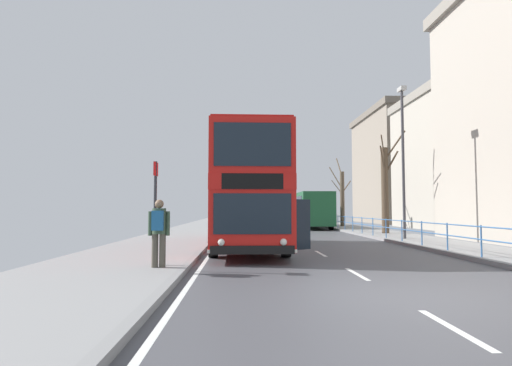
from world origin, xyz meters
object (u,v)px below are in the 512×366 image
Objects in this scene: bare_tree_far_01 at (342,197)px; bus_stop_sign_near at (155,201)px; bare_tree_far_00 at (385,188)px; background_building_01 at (465,160)px; pedestrian_with_backpack at (159,228)px; background_bus_far_lane at (309,209)px; background_building_00 at (414,167)px; street_lamp_far_side at (403,150)px; double_decker_bus_main at (247,192)px.

bus_stop_sign_near is at bearing -113.54° from bare_tree_far_01.
bare_tree_far_01 is (-0.11, 10.70, -0.24)m from bare_tree_far_00.
bus_stop_sign_near is at bearing -132.06° from background_building_01.
bare_tree_far_01 reaches higher than pedestrian_with_backpack.
bare_tree_far_00 is 1.03× the size of bare_tree_far_01.
background_bus_far_lane is at bearing 106.65° from bare_tree_far_00.
bare_tree_far_01 reaches higher than bus_stop_sign_near.
street_lamp_far_side is at bearing -113.36° from background_building_00.
bare_tree_far_00 reaches higher than bare_tree_far_01.
background_building_01 reaches higher than background_bus_far_lane.
double_decker_bus_main is 12.09m from bare_tree_far_00.
background_bus_far_lane is 20.28m from background_building_00.
background_building_01 is (9.60, -2.32, 2.97)m from bare_tree_far_01.
bus_stop_sign_near is at bearing -113.44° from double_decker_bus_main.
bare_tree_far_01 is 17.63m from background_building_00.
bus_stop_sign_near is 0.44× the size of bare_tree_far_00.
bare_tree_far_01 is at bearing 66.46° from bus_stop_sign_near.
street_lamp_far_side is (7.86, 3.90, 2.29)m from double_decker_bus_main.
bare_tree_far_00 is (11.02, 14.35, 1.09)m from bus_stop_sign_near.
bare_tree_far_01 is (0.55, 15.37, -1.90)m from street_lamp_far_side.
street_lamp_far_side is 1.23× the size of bare_tree_far_00.
bare_tree_far_01 is at bearing 87.97° from street_lamp_far_side.
background_building_00 is 15.19m from background_building_01.
background_bus_far_lane is 1.61× the size of bare_tree_far_01.
background_bus_far_lane is at bearing 71.92° from bus_stop_sign_near.
pedestrian_with_backpack is 0.22× the size of street_lamp_far_side.
bare_tree_far_01 is at bearing 11.02° from background_bus_far_lane.
background_building_01 is (12.52, -1.75, 4.03)m from background_bus_far_lane.
bare_tree_far_01 is at bearing 67.25° from pedestrian_with_backpack.
street_lamp_far_side reaches higher than pedestrian_with_backpack.
background_building_00 is (11.59, 12.71, 3.87)m from bare_tree_far_01.
bare_tree_far_00 is 10.71m from bare_tree_far_01.
background_building_00 is (14.51, 13.28, 4.94)m from background_bus_far_lane.
bus_stop_sign_near is at bearing 111.64° from pedestrian_with_backpack.
double_decker_bus_main reaches higher than bus_stop_sign_near.
bus_stop_sign_near is 0.45× the size of bare_tree_far_01.
pedestrian_with_backpack is 0.62× the size of bus_stop_sign_near.
street_lamp_far_side reaches higher than bare_tree_far_01.
street_lamp_far_side reaches higher than double_decker_bus_main.
background_building_01 is at bearing -97.53° from background_building_00.
background_building_01 is at bearing 52.15° from street_lamp_far_side.
pedestrian_with_backpack is 44.62m from background_building_00.
pedestrian_with_backpack is at bearing -110.18° from double_decker_bus_main.
bare_tree_far_01 is (2.92, 0.57, 1.06)m from background_bus_far_lane.
bare_tree_far_00 is (10.83, 14.85, 1.77)m from pedestrian_with_backpack.
bare_tree_far_00 reaches higher than bus_stop_sign_near.
bus_stop_sign_near is (-7.99, -24.49, 0.21)m from background_bus_far_lane.
double_decker_bus_main is 21.03m from bare_tree_far_01.
bare_tree_far_00 is at bearing -138.54° from background_building_01.
bus_stop_sign_near is 0.23× the size of background_building_01.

